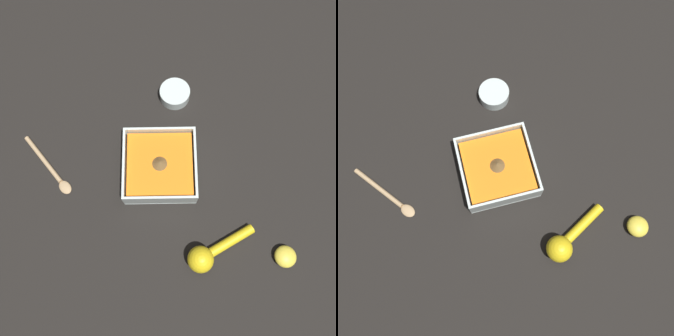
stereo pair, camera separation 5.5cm
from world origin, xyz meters
TOP-DOWN VIEW (x-y plane):
  - ground_plane at (0.00, 0.00)m, footprint 4.00×4.00m
  - square_dish at (0.01, 0.04)m, footprint 0.18×0.18m
  - spice_bowl at (0.22, -0.00)m, footprint 0.08×0.08m
  - lemon_squeezer at (-0.21, -0.07)m, footprint 0.11×0.17m
  - lemon_half at (-0.22, -0.26)m, footprint 0.05×0.05m
  - wooden_spoon at (0.02, 0.33)m, footprint 0.17×0.14m

SIDE VIEW (x-z plane):
  - ground_plane at x=0.00m, z-range 0.00..0.00m
  - wooden_spoon at x=0.02m, z-range 0.00..0.01m
  - lemon_half at x=-0.22m, z-range 0.00..0.03m
  - spice_bowl at x=0.22m, z-range 0.00..0.03m
  - lemon_squeezer at x=-0.21m, z-range 0.00..0.06m
  - square_dish at x=0.01m, z-range -0.01..0.07m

